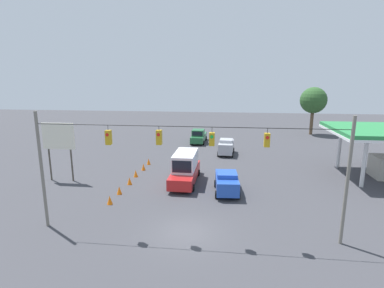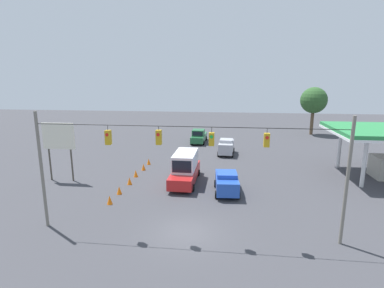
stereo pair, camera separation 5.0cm
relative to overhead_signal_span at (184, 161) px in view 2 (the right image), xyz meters
name	(u,v)px [view 2 (the right image)]	position (x,y,z in m)	size (l,w,h in m)	color
ground_plane	(186,232)	(-0.07, -0.24, -4.89)	(140.00, 140.00, 0.00)	#3D3D42
overhead_signal_span	(184,161)	(0.00, 0.00, 0.00)	(19.18, 0.38, 7.81)	slate
box_truck_red_withflow_mid	(185,168)	(1.35, -9.78, -3.46)	(2.45, 6.70, 2.90)	red
pickup_truck_green_withflow_deep	(199,136)	(1.82, -27.86, -3.91)	(2.28, 5.60, 2.12)	#236038
sedan_blue_crossing_near	(227,182)	(-2.63, -7.53, -3.92)	(2.31, 4.28, 1.86)	#234CB2
sedan_silver_oncoming_deep	(226,147)	(-2.48, -20.99, -3.83)	(2.22, 4.08, 2.03)	#A8AAB2
traffic_cone_nearest	(110,200)	(6.57, -3.88, -4.53)	(0.44, 0.44, 0.72)	orange
traffic_cone_second	(119,190)	(6.57, -6.01, -4.53)	(0.44, 0.44, 0.72)	orange
traffic_cone_third	(130,181)	(6.46, -8.43, -4.53)	(0.44, 0.44, 0.72)	orange
traffic_cone_fourth	(136,173)	(6.55, -10.67, -4.53)	(0.44, 0.44, 0.72)	orange
traffic_cone_fifth	(143,167)	(6.40, -12.94, -4.53)	(0.44, 0.44, 0.72)	orange
traffic_cone_farthest	(149,162)	(6.40, -15.15, -4.53)	(0.44, 0.44, 0.72)	orange
roadside_billboard	(59,140)	(13.39, -8.79, -0.87)	(3.21, 0.16, 5.69)	#4C473D
tree_horizon_left	(314,101)	(-17.32, -37.12, 1.09)	(4.52, 4.52, 8.30)	brown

